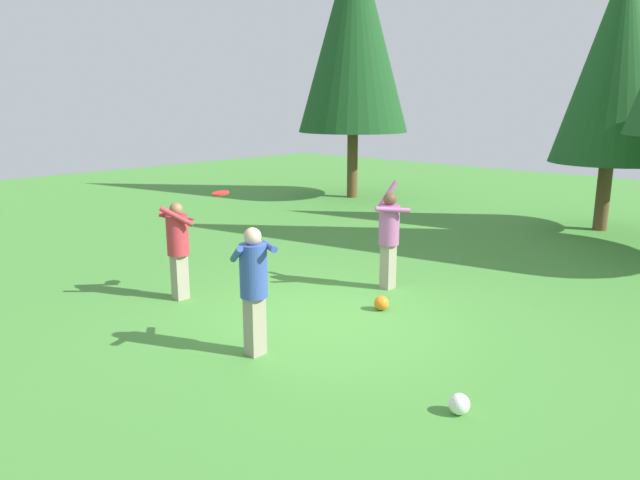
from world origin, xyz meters
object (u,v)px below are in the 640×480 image
(tree_center, at_px, (618,60))
(person_thrower, at_px, (389,232))
(ball_white, at_px, (459,404))
(tree_far_left, at_px, (354,31))
(ball_orange, at_px, (381,303))
(ball_yellow, at_px, (259,245))
(person_bystander, at_px, (254,281))
(person_catcher, at_px, (178,243))
(frisbee, at_px, (220,193))

(tree_center, bearing_deg, person_thrower, -98.03)
(ball_white, height_order, tree_far_left, tree_far_left)
(tree_far_left, bearing_deg, ball_orange, -47.76)
(ball_yellow, bearing_deg, tree_far_left, 114.66)
(ball_yellow, bearing_deg, person_bystander, -41.78)
(person_catcher, xyz_separation_m, frisbee, (0.37, 0.59, 0.76))
(person_thrower, xyz_separation_m, ball_white, (3.01, -2.86, -0.87))
(person_catcher, bearing_deg, tree_far_left, 57.53)
(person_bystander, relative_size, tree_center, 0.25)
(ball_orange, bearing_deg, ball_yellow, 164.15)
(ball_yellow, relative_size, tree_far_left, 0.03)
(ball_orange, xyz_separation_m, tree_center, (0.45, 8.26, 3.91))
(person_thrower, height_order, frisbee, person_thrower)
(person_thrower, height_order, ball_orange, person_thrower)
(ball_yellow, distance_m, tree_center, 9.30)
(person_bystander, xyz_separation_m, frisbee, (-2.13, 1.18, 0.72))
(tree_center, relative_size, tree_far_left, 0.78)
(ball_orange, bearing_deg, frisbee, -153.06)
(person_catcher, xyz_separation_m, tree_far_left, (-4.59, 9.77, 4.26))
(person_thrower, distance_m, tree_far_left, 10.60)
(person_bystander, bearing_deg, person_thrower, -54.09)
(frisbee, distance_m, tree_far_left, 11.01)
(person_thrower, height_order, ball_yellow, person_thrower)
(person_catcher, distance_m, ball_orange, 3.31)
(person_thrower, relative_size, tree_center, 0.28)
(person_thrower, xyz_separation_m, ball_orange, (0.58, -0.94, -0.86))
(person_bystander, height_order, ball_orange, person_bystander)
(ball_white, distance_m, tree_center, 11.08)
(tree_far_left, bearing_deg, person_thrower, -46.58)
(ball_orange, bearing_deg, tree_center, 86.89)
(person_thrower, bearing_deg, ball_yellow, -54.50)
(ball_white, bearing_deg, person_bystander, -170.43)
(person_catcher, relative_size, frisbee, 5.26)
(person_thrower, bearing_deg, ball_white, 85.77)
(person_catcher, height_order, ball_white, person_catcher)
(ball_orange, xyz_separation_m, tree_far_left, (-7.27, 8.01, 5.07))
(person_catcher, bearing_deg, ball_white, -59.36)
(tree_center, distance_m, tree_far_left, 7.81)
(person_thrower, distance_m, ball_yellow, 3.66)
(ball_white, xyz_separation_m, tree_far_left, (-9.71, 9.93, 5.07))
(person_bystander, height_order, ball_yellow, person_bystander)
(ball_white, bearing_deg, frisbee, 171.14)
(person_bystander, distance_m, tree_center, 11.07)
(frisbee, xyz_separation_m, tree_center, (2.76, 9.44, 2.33))
(person_thrower, relative_size, ball_yellow, 7.89)
(person_thrower, distance_m, tree_center, 7.99)
(frisbee, bearing_deg, person_catcher, -122.36)
(frisbee, distance_m, ball_orange, 3.03)
(person_bystander, xyz_separation_m, ball_white, (2.62, 0.44, -0.85))
(ball_white, bearing_deg, person_thrower, 136.54)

